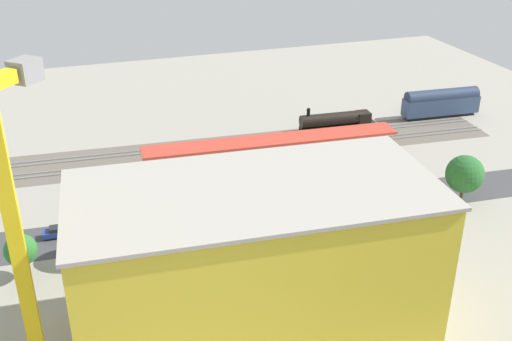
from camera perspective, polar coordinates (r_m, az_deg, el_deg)
name	(u,v)px	position (r m, az deg, el deg)	size (l,w,h in m)	color
ground_plane	(246,207)	(95.31, -0.91, -3.41)	(174.68, 174.68, 0.00)	#9E998C
rail_bed	(211,151)	(114.41, -4.24, 1.78)	(109.18, 13.08, 0.01)	#665E54
street_asphalt	(252,216)	(92.95, -0.39, -4.23)	(109.18, 9.00, 0.01)	#424244
track_rails	(210,150)	(114.33, -4.24, 1.86)	(108.95, 13.84, 0.12)	#9E9EA8
platform_canopy_near	(272,140)	(108.99, 1.50, 2.83)	(46.20, 8.23, 4.17)	#C63D2D
locomotive	(338,121)	(124.55, 7.63, 4.56)	(15.90, 3.65, 5.00)	black
passenger_coach	(441,102)	(135.60, 16.77, 6.09)	(16.79, 4.21, 5.98)	black
parked_car_0	(374,181)	(103.30, 10.86, -0.96)	(4.86, 2.33, 1.69)	black
parked_car_1	(330,187)	(100.21, 6.89, -1.56)	(4.48, 2.11, 1.68)	black
parked_car_2	(284,195)	(97.01, 2.60, -2.32)	(4.82, 2.22, 1.84)	black
parked_car_3	(232,203)	(94.88, -2.19, -3.03)	(4.85, 2.30, 1.75)	black
parked_car_4	(181,213)	(92.99, -6.95, -3.89)	(4.12, 1.92, 1.68)	black
parked_car_5	(121,221)	(92.25, -12.41, -4.63)	(4.58, 2.16, 1.63)	black
parked_car_6	(59,232)	(91.98, -17.75, -5.44)	(4.62, 1.82, 1.62)	black
construction_building	(255,265)	(66.32, -0.13, -8.78)	(37.01, 17.55, 17.92)	yellow
construction_roof_slab	(254,189)	(61.56, -0.14, -1.76)	(37.61, 18.15, 0.40)	#ADA89E
tower_crane	(2,229)	(58.54, -22.46, -5.00)	(16.00, 17.08, 32.33)	gray
box_truck_0	(169,266)	(79.67, -8.09, -8.78)	(9.70, 3.67, 3.45)	black
street_tree_0	(235,198)	(85.60, -1.95, -2.54)	(6.12, 6.12, 9.00)	brown
street_tree_1	(332,192)	(89.69, 7.02, -1.97)	(5.16, 5.16, 7.61)	brown
street_tree_2	(154,212)	(83.46, -9.43, -3.80)	(5.89, 5.89, 8.77)	brown
street_tree_3	(465,174)	(100.39, 18.78, -0.31)	(5.91, 5.91, 7.60)	brown
street_tree_4	(110,222)	(82.84, -13.33, -4.64)	(6.19, 6.19, 8.65)	brown
street_tree_5	(21,250)	(82.89, -20.97, -6.91)	(4.11, 4.11, 6.22)	brown
traffic_light	(306,167)	(98.24, 4.61, 0.36)	(0.50, 0.36, 6.69)	#333333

